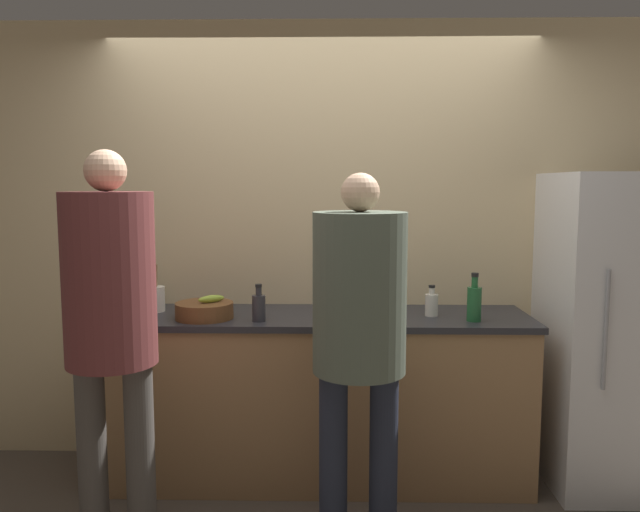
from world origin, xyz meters
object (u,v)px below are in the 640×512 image
Objects in this scene: bottle_dark at (259,307)px; person_left at (111,310)px; fruit_bowl at (205,310)px; refrigerator at (620,331)px; bottle_green at (474,302)px; cup_red at (339,309)px; utensil_crock at (155,298)px; bottle_clear at (432,304)px; person_center at (359,319)px.

person_left is at bearing -136.65° from bottle_dark.
refrigerator is at bearing 2.21° from fruit_bowl.
fruit_bowl is 1.44m from bottle_green.
refrigerator is 18.42× the size of cup_red.
cup_red is (-0.71, 0.12, -0.06)m from bottle_green.
bottle_green is (1.76, -0.22, 0.03)m from utensil_crock.
utensil_crock is at bearing 174.60° from cup_red.
person_left is 1.68m from bottle_clear.
bottle_clear is at bearing 148.03° from bottle_green.
refrigerator is at bearing 8.45° from bottle_green.
cup_red is at bearing -179.09° from bottle_clear.
person_center is 8.64× the size of bottle_dark.
bottle_clear is at bearing 4.25° from fruit_bowl.
person_left is 10.59× the size of bottle_clear.
fruit_bowl is 1.82× the size of bottle_clear.
person_left reaches higher than fruit_bowl.
bottle_clear is (1.55, -0.09, -0.01)m from utensil_crock.
bottle_green is at bearing -31.97° from bottle_clear.
refrigerator is 6.31× the size of utensil_crock.
bottle_green is (0.63, 0.52, -0.02)m from person_center.
person_center reaches higher than utensil_crock.
refrigerator reaches higher than person_center.
cup_red is (0.43, 0.15, -0.04)m from bottle_dark.
person_left is 5.81× the size of fruit_bowl.
utensil_crock reaches higher than fruit_bowl.
utensil_crock is 0.67m from bottle_dark.
utensil_crock is 1.77m from bottle_green.
utensil_crock is at bearing 92.70° from person_left.
refrigerator is 5.53× the size of fruit_bowl.
cup_red is at bearing 34.66° from person_left.
refrigerator reaches higher than bottle_dark.
person_center is at bearing -82.68° from cup_red.
utensil_crock reaches higher than bottle_green.
person_center reaches higher than bottle_clear.
cup_red is at bearing -179.85° from refrigerator.
refrigerator is 2.59m from utensil_crock.
refrigerator reaches higher than fruit_bowl.
person_center is 6.65× the size of bottle_green.
person_center is 1.35m from utensil_crock.
cup_red is (-1.54, -0.00, 0.12)m from refrigerator.
bottle_dark is (0.62, -0.25, 0.00)m from utensil_crock.
bottle_green is (0.20, -0.13, 0.03)m from bottle_clear.
bottle_dark is (-1.96, -0.15, 0.16)m from refrigerator.
bottle_dark reaches higher than fruit_bowl.
cup_red is (-0.08, 0.64, -0.08)m from person_center.
person_center reaches higher than bottle_green.
bottle_green is at bearing 18.65° from person_left.
person_left is 0.69m from fruit_bowl.
fruit_bowl is at bearing 65.22° from person_left.
refrigerator reaches higher than bottle_clear.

